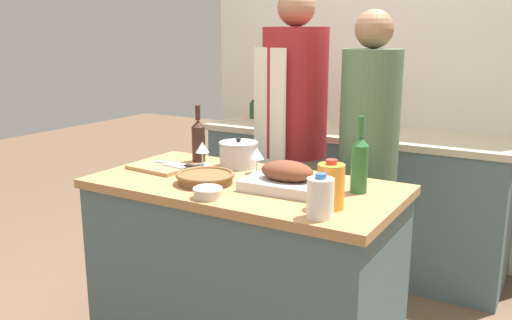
{
  "coord_description": "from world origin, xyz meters",
  "views": [
    {
      "loc": [
        1.22,
        -1.96,
        1.53
      ],
      "look_at": [
        0.0,
        0.1,
        0.97
      ],
      "focal_mm": 38.0,
      "sensor_mm": 36.0,
      "label": 1
    }
  ],
  "objects": [
    {
      "name": "back_wall",
      "position": [
        0.0,
        1.72,
        1.27
      ],
      "size": [
        2.5,
        0.1,
        2.55
      ],
      "color": "silver",
      "rests_on": "ground_plane"
    },
    {
      "name": "wine_bottle_green",
      "position": [
        0.49,
        0.11,
        1.01
      ],
      "size": [
        0.07,
        0.07,
        0.32
      ],
      "color": "#28662D",
      "rests_on": "kitchen_island"
    },
    {
      "name": "juice_jug",
      "position": [
        0.47,
        -0.14,
        0.97
      ],
      "size": [
        0.1,
        0.1,
        0.19
      ],
      "color": "orange",
      "rests_on": "kitchen_island"
    },
    {
      "name": "wine_glass_right",
      "position": [
        -0.34,
        0.16,
        0.97
      ],
      "size": [
        0.07,
        0.07,
        0.12
      ],
      "color": "silver",
      "rests_on": "kitchen_island"
    },
    {
      "name": "back_counter",
      "position": [
        0.0,
        1.37,
        0.46
      ],
      "size": [
        2.0,
        0.6,
        0.91
      ],
      "color": "#4C666B",
      "rests_on": "ground_plane"
    },
    {
      "name": "condiment_bottle_extra",
      "position": [
        -0.84,
        1.48,
        0.97
      ],
      "size": [
        0.05,
        0.05,
        0.14
      ],
      "color": "#234C28",
      "rests_on": "back_counter"
    },
    {
      "name": "person_cook_guest",
      "position": [
        0.33,
        0.69,
        0.92
      ],
      "size": [
        0.3,
        0.3,
        1.64
      ],
      "rotation": [
        0.0,
        0.0,
        0.2
      ],
      "color": "beige",
      "rests_on": "ground_plane"
    },
    {
      "name": "condiment_bottle_short",
      "position": [
        -0.11,
        1.43,
        0.99
      ],
      "size": [
        0.05,
        0.05,
        0.17
      ],
      "color": "maroon",
      "rests_on": "back_counter"
    },
    {
      "name": "wine_glass_left",
      "position": [
        -0.03,
        0.16,
        0.98
      ],
      "size": [
        0.07,
        0.07,
        0.12
      ],
      "color": "silver",
      "rests_on": "kitchen_island"
    },
    {
      "name": "milk_jug",
      "position": [
        0.48,
        -0.26,
        0.96
      ],
      "size": [
        0.1,
        0.1,
        0.16
      ],
      "color": "white",
      "rests_on": "kitchen_island"
    },
    {
      "name": "knife_chef",
      "position": [
        -0.39,
        0.05,
        0.91
      ],
      "size": [
        0.29,
        0.04,
        0.01
      ],
      "color": "#B7B7BC",
      "rests_on": "cutting_board"
    },
    {
      "name": "wine_bottle_dark",
      "position": [
        -0.41,
        0.22,
        1.0
      ],
      "size": [
        0.07,
        0.07,
        0.29
      ],
      "color": "#381E19",
      "rests_on": "kitchen_island"
    },
    {
      "name": "stand_mixer",
      "position": [
        -0.54,
        1.43,
        1.05
      ],
      "size": [
        0.18,
        0.14,
        0.33
      ],
      "color": "#B22323",
      "rests_on": "back_counter"
    },
    {
      "name": "wicker_basket",
      "position": [
        -0.14,
        -0.1,
        0.91
      ],
      "size": [
        0.26,
        0.26,
        0.05
      ],
      "color": "brown",
      "rests_on": "kitchen_island"
    },
    {
      "name": "kitchen_island",
      "position": [
        0.0,
        0.0,
        0.44
      ],
      "size": [
        1.37,
        0.7,
        0.89
      ],
      "color": "#4C666B",
      "rests_on": "ground_plane"
    },
    {
      "name": "knife_paring",
      "position": [
        -0.35,
        0.0,
        0.91
      ],
      "size": [
        0.22,
        0.06,
        0.01
      ],
      "color": "#B7B7BC",
      "rests_on": "cutting_board"
    },
    {
      "name": "cutting_board",
      "position": [
        -0.48,
        -0.02,
        0.9
      ],
      "size": [
        0.29,
        0.19,
        0.02
      ],
      "color": "#AD7F51",
      "rests_on": "kitchen_island"
    },
    {
      "name": "stock_pot",
      "position": [
        -0.17,
        0.23,
        0.95
      ],
      "size": [
        0.19,
        0.19,
        0.15
      ],
      "color": "#B7B7BC",
      "rests_on": "kitchen_island"
    },
    {
      "name": "roasting_pan",
      "position": [
        0.22,
        -0.01,
        0.93
      ],
      "size": [
        0.36,
        0.26,
        0.13
      ],
      "color": "#BCBCC1",
      "rests_on": "kitchen_island"
    },
    {
      "name": "person_cook_aproned",
      "position": [
        -0.13,
        0.74,
        0.98
      ],
      "size": [
        0.39,
        0.41,
        1.77
      ],
      "rotation": [
        0.0,
        0.0,
        -0.46
      ],
      "color": "beige",
      "rests_on": "ground_plane"
    },
    {
      "name": "condiment_bottle_tall",
      "position": [
        -0.73,
        1.44,
        1.01
      ],
      "size": [
        0.06,
        0.06,
        0.22
      ],
      "color": "maroon",
      "rests_on": "back_counter"
    },
    {
      "name": "mixing_bowl",
      "position": [
        -0.0,
        -0.27,
        0.91
      ],
      "size": [
        0.12,
        0.12,
        0.05
      ],
      "color": "beige",
      "rests_on": "kitchen_island"
    }
  ]
}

